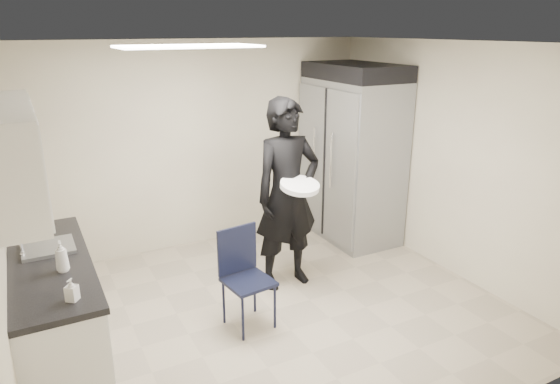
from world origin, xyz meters
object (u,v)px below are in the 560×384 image
folding_chair (249,282)px  man_tuxedo (287,195)px  commercial_fridge (352,160)px  lower_counter (56,312)px

folding_chair → man_tuxedo: (0.73, 0.59, 0.57)m
man_tuxedo → commercial_fridge: bearing=28.3°
folding_chair → lower_counter: bearing=161.0°
lower_counter → man_tuxedo: (2.37, 0.26, 0.60)m
commercial_fridge → lower_counter: bearing=-164.1°
lower_counter → man_tuxedo: bearing=6.3°
lower_counter → folding_chair: bearing=-11.4°
folding_chair → man_tuxedo: 1.10m
lower_counter → man_tuxedo: size_ratio=0.92×
lower_counter → man_tuxedo: man_tuxedo is taller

